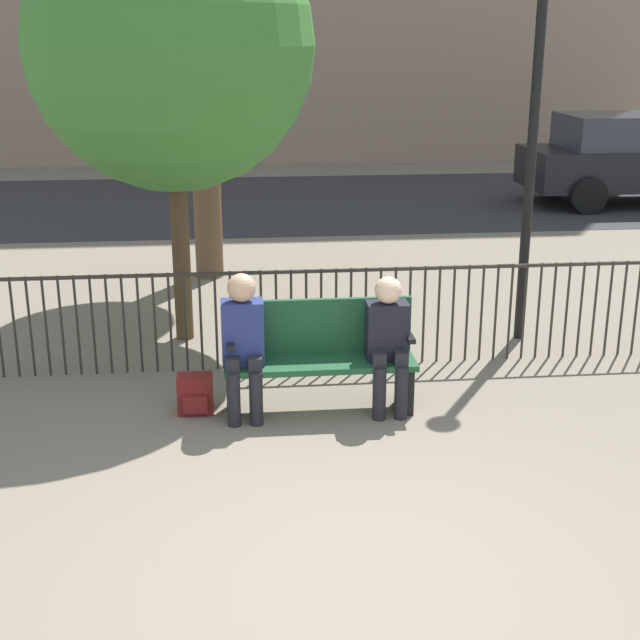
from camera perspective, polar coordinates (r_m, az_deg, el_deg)
ground_plane at (r=5.44m, az=2.68°, el=-15.94°), size 80.00×80.00×0.00m
park_bench at (r=7.41m, az=-0.06°, el=-2.10°), size 1.58×0.45×0.92m
seated_person_0 at (r=7.19m, az=-4.96°, el=-1.12°), size 0.34×0.39×1.21m
seated_person_1 at (r=7.30m, az=4.36°, el=-1.07°), size 0.34×0.39×1.15m
backpack at (r=7.49m, az=-7.99°, el=-4.73°), size 0.29×0.24×0.33m
fence_railing at (r=8.30m, az=-0.86°, el=0.66°), size 9.01×0.03×0.95m
tree_0 at (r=8.86m, az=-9.53°, el=16.90°), size 2.74×2.74×4.27m
lamp_post at (r=9.01m, az=13.70°, el=14.49°), size 0.28×0.28×3.90m
street_surface at (r=16.75m, az=-3.40°, el=7.55°), size 24.00×6.00×0.01m
parked_car_0 at (r=17.44m, az=19.61°, el=9.77°), size 4.20×1.94×1.62m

